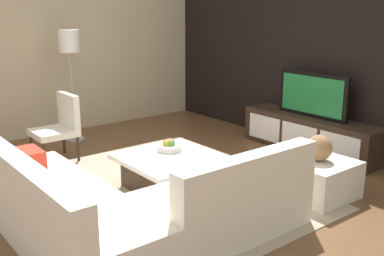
{
  "coord_description": "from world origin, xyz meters",
  "views": [
    {
      "loc": [
        3.79,
        -2.71,
        1.98
      ],
      "look_at": [
        -0.28,
        0.53,
        0.59
      ],
      "focal_mm": 43.1,
      "sensor_mm": 36.0,
      "label": 1
    }
  ],
  "objects_px": {
    "media_console": "(310,134)",
    "floor_lamp": "(69,49)",
    "decorative_ball": "(319,148)",
    "television": "(313,95)",
    "coffee_table": "(172,171)",
    "fruit_bowl": "(169,146)",
    "ottoman": "(317,178)",
    "accent_chair_near": "(60,123)",
    "sectional_couch": "(123,207)"
  },
  "relations": [
    {
      "from": "media_console",
      "to": "accent_chair_near",
      "type": "bearing_deg",
      "value": -123.0
    },
    {
      "from": "floor_lamp",
      "to": "accent_chair_near",
      "type": "bearing_deg",
      "value": -35.48
    },
    {
      "from": "media_console",
      "to": "floor_lamp",
      "type": "relative_size",
      "value": 1.25
    },
    {
      "from": "television",
      "to": "accent_chair_near",
      "type": "distance_m",
      "value": 3.39
    },
    {
      "from": "fruit_bowl",
      "to": "decorative_ball",
      "type": "height_order",
      "value": "decorative_ball"
    },
    {
      "from": "coffee_table",
      "to": "media_console",
      "type": "bearing_deg",
      "value": 87.51
    },
    {
      "from": "floor_lamp",
      "to": "ottoman",
      "type": "xyz_separation_m",
      "value": [
        3.59,
        1.11,
        -1.17
      ]
    },
    {
      "from": "accent_chair_near",
      "to": "ottoman",
      "type": "height_order",
      "value": "accent_chair_near"
    },
    {
      "from": "media_console",
      "to": "floor_lamp",
      "type": "distance_m",
      "value": 3.63
    },
    {
      "from": "decorative_ball",
      "to": "sectional_couch",
      "type": "bearing_deg",
      "value": -103.92
    },
    {
      "from": "ottoman",
      "to": "fruit_bowl",
      "type": "relative_size",
      "value": 2.5
    },
    {
      "from": "media_console",
      "to": "floor_lamp",
      "type": "xyz_separation_m",
      "value": [
        -2.57,
        -2.31,
        1.12
      ]
    },
    {
      "from": "sectional_couch",
      "to": "floor_lamp",
      "type": "height_order",
      "value": "floor_lamp"
    },
    {
      "from": "sectional_couch",
      "to": "television",
      "type": "bearing_deg",
      "value": 98.91
    },
    {
      "from": "media_console",
      "to": "accent_chair_near",
      "type": "xyz_separation_m",
      "value": [
        -1.84,
        -2.83,
        0.24
      ]
    },
    {
      "from": "floor_lamp",
      "to": "media_console",
      "type": "bearing_deg",
      "value": 42.04
    },
    {
      "from": "television",
      "to": "decorative_ball",
      "type": "distance_m",
      "value": 1.61
    },
    {
      "from": "coffee_table",
      "to": "decorative_ball",
      "type": "distance_m",
      "value": 1.6
    },
    {
      "from": "sectional_couch",
      "to": "accent_chair_near",
      "type": "xyz_separation_m",
      "value": [
        -2.35,
        0.44,
        0.21
      ]
    },
    {
      "from": "fruit_bowl",
      "to": "decorative_ball",
      "type": "bearing_deg",
      "value": 37.28
    },
    {
      "from": "sectional_couch",
      "to": "floor_lamp",
      "type": "bearing_deg",
      "value": 162.75
    },
    {
      "from": "media_console",
      "to": "accent_chair_near",
      "type": "distance_m",
      "value": 3.38
    },
    {
      "from": "ottoman",
      "to": "fruit_bowl",
      "type": "bearing_deg",
      "value": -142.72
    },
    {
      "from": "floor_lamp",
      "to": "decorative_ball",
      "type": "distance_m",
      "value": 3.85
    },
    {
      "from": "sectional_couch",
      "to": "decorative_ball",
      "type": "xyz_separation_m",
      "value": [
        0.51,
        2.06,
        0.26
      ]
    },
    {
      "from": "television",
      "to": "floor_lamp",
      "type": "distance_m",
      "value": 3.5
    },
    {
      "from": "ottoman",
      "to": "floor_lamp",
      "type": "bearing_deg",
      "value": -162.87
    },
    {
      "from": "accent_chair_near",
      "to": "fruit_bowl",
      "type": "xyz_separation_m",
      "value": [
        1.56,
        0.63,
        -0.06
      ]
    },
    {
      "from": "floor_lamp",
      "to": "television",
      "type": "bearing_deg",
      "value": 42.05
    },
    {
      "from": "coffee_table",
      "to": "fruit_bowl",
      "type": "xyz_separation_m",
      "value": [
        -0.18,
        0.1,
        0.23
      ]
    },
    {
      "from": "ottoman",
      "to": "fruit_bowl",
      "type": "distance_m",
      "value": 1.65
    },
    {
      "from": "accent_chair_near",
      "to": "ottoman",
      "type": "distance_m",
      "value": 3.3
    },
    {
      "from": "fruit_bowl",
      "to": "media_console",
      "type": "bearing_deg",
      "value": 82.76
    },
    {
      "from": "media_console",
      "to": "ottoman",
      "type": "height_order",
      "value": "media_console"
    },
    {
      "from": "television",
      "to": "coffee_table",
      "type": "distance_m",
      "value": 2.38
    },
    {
      "from": "media_console",
      "to": "decorative_ball",
      "type": "distance_m",
      "value": 1.61
    },
    {
      "from": "media_console",
      "to": "fruit_bowl",
      "type": "relative_size",
      "value": 7.34
    },
    {
      "from": "television",
      "to": "fruit_bowl",
      "type": "xyz_separation_m",
      "value": [
        -0.28,
        -2.2,
        -0.37
      ]
    },
    {
      "from": "television",
      "to": "coffee_table",
      "type": "bearing_deg",
      "value": -92.49
    },
    {
      "from": "floor_lamp",
      "to": "decorative_ball",
      "type": "xyz_separation_m",
      "value": [
        3.59,
        1.11,
        -0.83
      ]
    },
    {
      "from": "media_console",
      "to": "ottoman",
      "type": "bearing_deg",
      "value": -49.69
    },
    {
      "from": "accent_chair_near",
      "to": "decorative_ball",
      "type": "height_order",
      "value": "accent_chair_near"
    },
    {
      "from": "media_console",
      "to": "coffee_table",
      "type": "height_order",
      "value": "media_console"
    },
    {
      "from": "television",
      "to": "sectional_couch",
      "type": "relative_size",
      "value": 0.46
    },
    {
      "from": "floor_lamp",
      "to": "decorative_ball",
      "type": "height_order",
      "value": "floor_lamp"
    },
    {
      "from": "media_console",
      "to": "sectional_couch",
      "type": "bearing_deg",
      "value": -81.09
    },
    {
      "from": "television",
      "to": "media_console",
      "type": "bearing_deg",
      "value": -90.0
    },
    {
      "from": "fruit_bowl",
      "to": "coffee_table",
      "type": "bearing_deg",
      "value": -28.45
    },
    {
      "from": "coffee_table",
      "to": "fruit_bowl",
      "type": "relative_size",
      "value": 3.68
    },
    {
      "from": "media_console",
      "to": "floor_lamp",
      "type": "bearing_deg",
      "value": -137.96
    }
  ]
}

